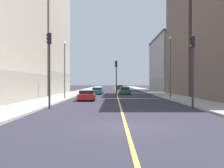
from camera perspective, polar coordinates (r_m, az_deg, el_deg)
ground_plane at (r=13.39m, az=2.97°, el=-8.95°), size 400.00×400.00×0.00m
sidewalk_left at (r=62.85m, az=8.37°, el=-1.59°), size 3.84×168.00×0.15m
sidewalk_right at (r=62.70m, az=-6.63°, el=-1.60°), size 3.84×168.00×0.15m
lane_center_stripe at (r=62.24m, az=0.88°, el=-1.67°), size 0.16×154.00×0.01m
building_left_mid at (r=50.26m, az=18.99°, el=10.17°), size 10.53×16.74×21.54m
building_left_far at (r=71.50m, az=13.15°, el=4.04°), size 10.53×23.95×13.61m
building_right_midblock at (r=52.26m, az=-16.17°, el=9.73°), size 10.53×19.21×21.43m
traffic_light_left_near at (r=23.15m, az=16.59°, el=4.45°), size 0.40×0.32×5.91m
traffic_light_right_near at (r=22.86m, az=-13.08°, el=4.96°), size 0.40×0.32×6.22m
traffic_light_median_far at (r=41.08m, az=0.90°, el=2.28°), size 0.40×0.32×5.46m
street_lamp_left_near at (r=36.52m, az=12.18°, el=4.70°), size 0.36×0.36×8.05m
street_lamp_right_near at (r=35.20m, az=-9.95°, el=4.19°), size 0.36×0.36×7.26m
car_green at (r=50.52m, az=2.68°, el=-1.39°), size 2.04×4.28×1.31m
car_red at (r=32.24m, az=-5.35°, el=-2.44°), size 2.05×4.05×1.23m
car_maroon at (r=79.66m, az=1.68°, el=-0.76°), size 1.79×4.36×1.37m
car_teal at (r=49.41m, az=-3.11°, el=-1.46°), size 2.05×4.68×1.26m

